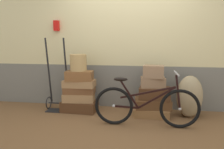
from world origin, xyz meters
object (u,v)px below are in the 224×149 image
object	(u,v)px
suitcase_7	(155,93)
suitcase_9	(154,72)
wicker_basket	(78,63)
suitcase_1	(79,97)
suitcase_8	(153,82)
suitcase_0	(80,106)
suitcase_4	(79,76)
luggage_trolley	(58,92)
suitcase_3	(79,83)
suitcase_6	(153,103)
bicycle	(146,106)
burlap_sack	(189,96)
suitcase_2	(79,90)
suitcase_5	(152,112)

from	to	relation	value
suitcase_7	suitcase_9	size ratio (longest dim) A/B	1.53
wicker_basket	suitcase_1	bearing A→B (deg)	149.09
suitcase_8	suitcase_0	bearing A→B (deg)	177.12
suitcase_4	luggage_trolley	bearing A→B (deg)	168.11
luggage_trolley	suitcase_3	bearing A→B (deg)	-3.54
suitcase_6	suitcase_3	bearing A→B (deg)	173.52
suitcase_9	bicycle	distance (m)	0.69
luggage_trolley	suitcase_9	bearing A→B (deg)	-1.79
suitcase_3	wicker_basket	size ratio (longest dim) A/B	1.90
suitcase_7	wicker_basket	xyz separation A→B (m)	(-1.39, 0.02, 0.52)
suitcase_3	wicker_basket	bearing A→B (deg)	-123.76
suitcase_0	suitcase_8	size ratio (longest dim) A/B	1.52
suitcase_4	wicker_basket	bearing A→B (deg)	125.17
suitcase_3	suitcase_7	bearing A→B (deg)	-1.41
suitcase_1	wicker_basket	bearing A→B (deg)	-36.45
suitcase_1	suitcase_8	size ratio (longest dim) A/B	1.34
suitcase_3	suitcase_6	distance (m)	1.39
suitcase_4	burlap_sack	world-z (taller)	suitcase_4
suitcase_2	suitcase_4	world-z (taller)	suitcase_4
suitcase_9	luggage_trolley	xyz separation A→B (m)	(-1.80, 0.06, -0.44)
suitcase_9	suitcase_3	bearing A→B (deg)	-176.46
suitcase_2	suitcase_3	xyz separation A→B (m)	(0.00, -0.00, 0.13)
suitcase_3	suitcase_7	xyz separation A→B (m)	(1.38, -0.03, -0.13)
suitcase_2	suitcase_4	size ratio (longest dim) A/B	1.17
suitcase_5	wicker_basket	world-z (taller)	wicker_basket
luggage_trolley	wicker_basket	bearing A→B (deg)	-4.77
suitcase_4	burlap_sack	bearing A→B (deg)	-2.43
suitcase_0	suitcase_4	xyz separation A→B (m)	(0.03, -0.04, 0.59)
suitcase_1	luggage_trolley	bearing A→B (deg)	170.32
suitcase_6	suitcase_8	bearing A→B (deg)	96.05
wicker_basket	luggage_trolley	bearing A→B (deg)	175.23
wicker_basket	suitcase_2	bearing A→B (deg)	71.19
luggage_trolley	bicycle	size ratio (longest dim) A/B	0.85
suitcase_1	suitcase_7	bearing A→B (deg)	-6.43
suitcase_8	suitcase_9	world-z (taller)	suitcase_9
suitcase_9	burlap_sack	size ratio (longest dim) A/B	0.48
suitcase_0	suitcase_8	bearing A→B (deg)	2.91
suitcase_4	wicker_basket	xyz separation A→B (m)	(-0.02, 0.03, 0.24)
suitcase_4	suitcase_1	bearing A→B (deg)	129.61
suitcase_0	suitcase_5	world-z (taller)	suitcase_0
bicycle	burlap_sack	bearing A→B (deg)	35.62
suitcase_4	suitcase_8	world-z (taller)	suitcase_4
suitcase_3	suitcase_7	distance (m)	1.39
luggage_trolley	suitcase_1	bearing A→B (deg)	-4.14
suitcase_2	suitcase_6	size ratio (longest dim) A/B	0.94
suitcase_2	suitcase_9	bearing A→B (deg)	-5.68
suitcase_4	suitcase_5	size ratio (longest dim) A/B	0.79
luggage_trolley	bicycle	distance (m)	1.77
bicycle	suitcase_5	bearing A→B (deg)	77.69
suitcase_6	bicycle	size ratio (longest dim) A/B	0.38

